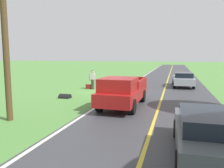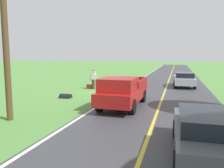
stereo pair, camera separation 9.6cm
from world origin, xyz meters
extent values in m
plane|color=#568E42|center=(0.00, 0.00, 0.00)|extent=(200.00, 200.00, 0.00)
cube|color=#3D3D42|center=(-4.55, 0.00, 0.00)|extent=(7.49, 120.00, 0.00)
cube|color=silver|center=(-0.99, 0.00, 0.01)|extent=(0.16, 117.60, 0.00)
cube|color=gold|center=(-4.55, 0.00, 0.01)|extent=(0.14, 117.60, 0.00)
cylinder|color=#4C473D|center=(1.68, -0.68, 0.44)|extent=(0.18, 0.18, 0.88)
cylinder|color=#4C473D|center=(1.89, -0.92, 0.44)|extent=(0.18, 0.18, 0.88)
cube|color=white|center=(1.79, -0.80, 1.17)|extent=(0.41, 0.27, 0.58)
sphere|color=tan|center=(1.79, -0.80, 1.57)|extent=(0.23, 0.23, 0.23)
sphere|color=#4C564C|center=(1.79, -0.80, 1.65)|extent=(0.20, 0.20, 0.20)
cube|color=black|center=(1.78, -1.00, 1.20)|extent=(0.32, 0.21, 0.44)
cylinder|color=tan|center=(1.53, -0.78, 1.06)|extent=(0.10, 0.10, 0.58)
cylinder|color=tan|center=(2.05, -0.79, 1.06)|extent=(0.10, 0.10, 0.58)
cube|color=maroon|center=(2.21, -0.76, 0.21)|extent=(0.46, 0.21, 0.42)
cube|color=#B21919|center=(-2.47, 5.12, 0.75)|extent=(2.11, 5.44, 0.70)
cube|color=#B21919|center=(-2.44, 6.31, 1.46)|extent=(1.88, 2.20, 0.72)
cube|color=black|center=(-2.44, 6.31, 1.53)|extent=(1.71, 1.33, 0.43)
cube|color=#B21919|center=(-3.43, 4.06, 1.33)|extent=(0.16, 3.03, 0.45)
cube|color=#B21919|center=(-1.55, 4.03, 1.33)|extent=(0.16, 3.03, 0.45)
cube|color=#B21919|center=(-2.52, 2.53, 1.33)|extent=(1.84, 0.14, 0.45)
cylinder|color=black|center=(-3.33, 6.89, 0.40)|extent=(0.32, 0.81, 0.80)
cylinder|color=black|center=(-1.53, 6.86, 0.40)|extent=(0.32, 0.81, 0.80)
cylinder|color=black|center=(-3.40, 3.59, 0.40)|extent=(0.32, 0.81, 0.80)
cylinder|color=black|center=(-1.60, 3.56, 0.40)|extent=(0.32, 0.81, 0.80)
cube|color=#B2B7C1|center=(-6.18, -4.75, 0.64)|extent=(2.01, 4.47, 0.62)
cube|color=black|center=(-6.19, -4.55, 1.18)|extent=(1.72, 2.44, 0.46)
cylinder|color=black|center=(-5.28, -6.12, 0.33)|extent=(0.26, 0.67, 0.66)
cylinder|color=black|center=(-6.97, -6.18, 0.33)|extent=(0.26, 0.67, 0.66)
cylinder|color=black|center=(-5.39, -3.32, 0.33)|extent=(0.26, 0.67, 0.66)
cylinder|color=black|center=(-7.08, -3.39, 0.33)|extent=(0.26, 0.67, 0.66)
cube|color=#4C5156|center=(-6.43, 11.06, 0.64)|extent=(1.95, 4.44, 0.62)
cube|color=black|center=(-6.43, 11.26, 1.18)|extent=(1.68, 2.41, 0.46)
cylinder|color=black|center=(-5.55, 9.68, 0.33)|extent=(0.25, 0.67, 0.66)
cylinder|color=black|center=(-5.61, 12.48, 0.33)|extent=(0.25, 0.67, 0.66)
cylinder|color=brown|center=(2.02, 9.55, 4.15)|extent=(0.28, 0.28, 8.29)
cylinder|color=black|center=(2.16, 3.83, 0.00)|extent=(0.80, 0.60, 0.60)
camera|label=1|loc=(-5.42, 18.02, 3.02)|focal=35.61mm
camera|label=2|loc=(-5.51, 18.00, 3.02)|focal=35.61mm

